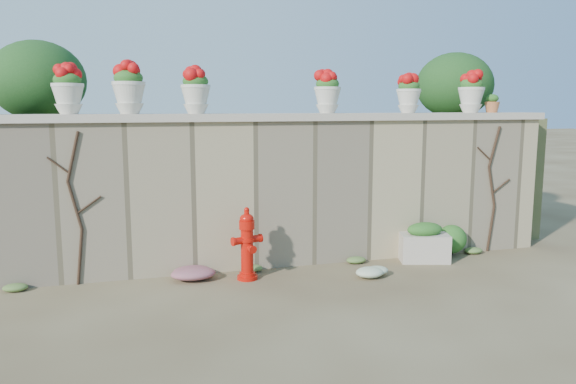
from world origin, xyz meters
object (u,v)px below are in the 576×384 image
object	(u,v)px
fire_hydrant	(247,244)
planter_box	(424,243)
urn_pot_0	(68,90)
terracotta_pot	(492,104)

from	to	relation	value
fire_hydrant	planter_box	world-z (taller)	fire_hydrant
fire_hydrant	urn_pot_0	size ratio (longest dim) A/B	1.55
fire_hydrant	terracotta_pot	size ratio (longest dim) A/B	3.49
planter_box	terracotta_pot	xyz separation A→B (m)	(1.32, 0.45, 1.96)
urn_pot_0	terracotta_pot	bearing A→B (deg)	0.00
terracotta_pot	urn_pot_0	bearing A→B (deg)	-180.00
urn_pot_0	fire_hydrant	bearing A→B (deg)	-15.70
urn_pot_0	terracotta_pot	distance (m)	6.01
fire_hydrant	urn_pot_0	distance (m)	2.90
planter_box	urn_pot_0	world-z (taller)	urn_pot_0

